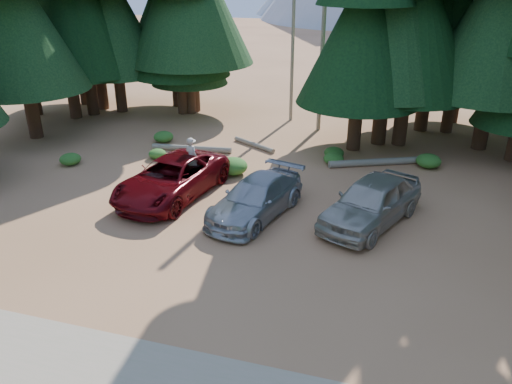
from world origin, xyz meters
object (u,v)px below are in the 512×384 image
red_pickup (172,178)px  silver_minivan_right (372,201)px  frisbee_player (192,158)px  log_right (383,162)px  log_mid (254,145)px  log_left (192,148)px  silver_minivan_center (256,198)px

red_pickup → silver_minivan_right: 8.07m
frisbee_player → log_right: bearing=-122.9°
frisbee_player → log_mid: bearing=-75.9°
red_pickup → log_right: 10.26m
silver_minivan_right → log_left: size_ratio=1.22×
red_pickup → log_left: 5.62m
silver_minivan_center → frisbee_player: bearing=167.9°
log_mid → log_left: bearing=-120.9°
red_pickup → frisbee_player: size_ratio=3.29×
silver_minivan_center → log_right: 8.14m
silver_minivan_center → frisbee_player: 3.77m
red_pickup → log_left: red_pickup is taller
frisbee_player → log_right: 9.34m
silver_minivan_center → frisbee_player: (-3.30, 1.67, 0.70)m
silver_minivan_right → red_pickup: bearing=-157.0°
red_pickup → log_right: (8.19, 6.14, -0.64)m
red_pickup → frisbee_player: bearing=71.2°
silver_minivan_right → log_mid: size_ratio=1.76×
log_mid → log_right: (6.72, -0.83, 0.05)m
frisbee_player → log_right: (7.68, 5.17, -1.26)m
log_mid → log_right: log_right is taller
silver_minivan_right → log_left: 11.00m
silver_minivan_center → frisbee_player: size_ratio=2.82×
log_right → silver_minivan_right: bearing=-115.5°
silver_minivan_right → log_mid: (-6.61, 7.05, -0.76)m
silver_minivan_center → silver_minivan_right: (4.26, 0.63, 0.15)m
silver_minivan_right → log_mid: bearing=156.7°
red_pickup → log_mid: 7.16m
silver_minivan_center → log_right: (4.38, 6.84, -0.56)m
frisbee_player → log_mid: (0.95, 6.00, -1.31)m
frisbee_player → log_mid: frisbee_player is taller
silver_minivan_right → log_left: (-9.52, 5.47, -0.73)m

